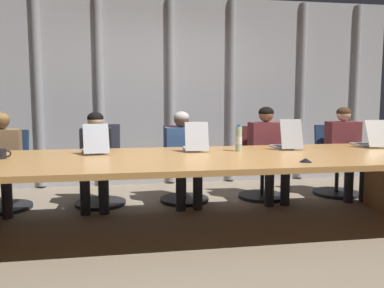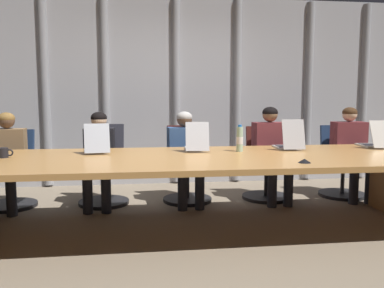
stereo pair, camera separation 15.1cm
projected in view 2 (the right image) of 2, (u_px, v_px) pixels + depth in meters
name	position (u px, v px, depth m)	size (l,w,h in m)	color
ground_plane	(200.00, 230.00, 3.89)	(13.45, 13.45, 0.00)	#7F705B
conference_table	(200.00, 169.00, 3.82)	(4.82, 1.50, 0.72)	#B77F42
curtain_backdrop	(178.00, 92.00, 5.95)	(6.73, 0.17, 2.72)	#B2B2B7
laptop_left_mid	(97.00, 146.00, 4.10)	(0.30, 0.49, 0.30)	#A8ADB7
laptop_center	(197.00, 145.00, 4.25)	(0.28, 0.47, 0.30)	#BCBCC1
laptop_right_mid	(289.00, 143.00, 4.35)	(0.25, 0.44, 0.33)	#BCBCC1
laptop_right_end	(375.00, 142.00, 4.52)	(0.29, 0.50, 0.30)	beige
office_chair_left_end	(11.00, 178.00, 4.74)	(0.60, 0.60, 0.90)	navy
office_chair_left_mid	(104.00, 174.00, 4.88)	(0.60, 0.60, 0.95)	#2D2D38
office_chair_center	(187.00, 173.00, 5.01)	(0.60, 0.60, 0.93)	#511E19
office_chair_right_mid	(265.00, 172.00, 5.13)	(0.60, 0.60, 0.90)	#511E19
office_chair_right_end	(341.00, 170.00, 5.27)	(0.60, 0.60, 0.91)	navy
person_left_end	(6.00, 155.00, 4.55)	(0.43, 0.56, 1.11)	olive
person_left_mid	(99.00, 154.00, 4.68)	(0.36, 0.55, 1.11)	black
person_center	(186.00, 152.00, 4.81)	(0.44, 0.57, 1.11)	#335184
person_right_mid	(272.00, 148.00, 4.95)	(0.43, 0.56, 1.16)	brown
person_right_end	(351.00, 147.00, 5.09)	(0.43, 0.56, 1.15)	brown
water_bottle_primary	(240.00, 139.00, 4.14)	(0.07, 0.07, 0.28)	#ADD1B2
coffee_mug_near	(4.00, 153.00, 3.71)	(0.13, 0.09, 0.09)	black
conference_mic_left_side	(304.00, 161.00, 3.42)	(0.11, 0.11, 0.04)	black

